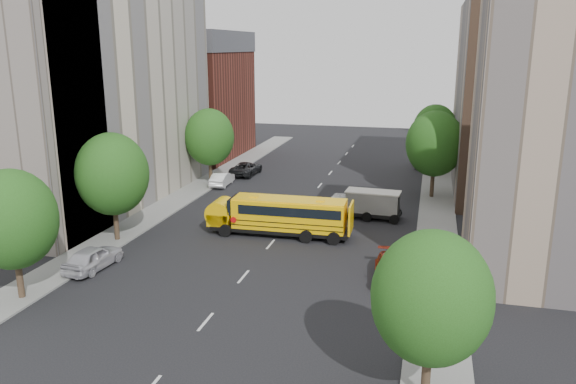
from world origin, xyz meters
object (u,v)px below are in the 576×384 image
at_px(street_tree_0, 12,219).
at_px(street_tree_5, 435,130).
at_px(safari_truck, 367,204).
at_px(parked_car_0, 93,257).
at_px(parked_car_1, 222,179).
at_px(parked_car_5, 420,160).
at_px(street_tree_4, 435,144).
at_px(school_bus, 279,214).
at_px(street_tree_1, 112,174).
at_px(parked_car_2, 246,168).
at_px(parked_car_3, 391,270).
at_px(street_tree_2, 209,137).
at_px(street_tree_3, 431,298).

xyz_separation_m(street_tree_0, street_tree_5, (22.00, 40.00, 0.06)).
xyz_separation_m(safari_truck, parked_car_0, (-15.51, -15.21, -0.47)).
height_order(parked_car_1, parked_car_5, parked_car_5).
xyz_separation_m(street_tree_0, parked_car_1, (1.40, 27.57, -3.95)).
distance_m(street_tree_4, school_bus, 18.01).
bearing_deg(street_tree_1, parked_car_2, 84.51).
height_order(street_tree_4, parked_car_0, street_tree_4).
bearing_deg(street_tree_5, school_bus, -112.93).
distance_m(street_tree_1, parked_car_3, 20.40).
xyz_separation_m(street_tree_2, parked_car_2, (2.20, 4.87, -4.11)).
bearing_deg(school_bus, street_tree_5, 65.52).
height_order(street_tree_1, street_tree_5, street_tree_1).
relative_size(street_tree_3, school_bus, 0.68).
bearing_deg(street_tree_0, street_tree_3, -10.30).
bearing_deg(parked_car_1, safari_truck, 151.35).
bearing_deg(parked_car_3, street_tree_1, 168.09).
distance_m(street_tree_1, school_bus, 12.25).
bearing_deg(safari_truck, parked_car_5, 83.80).
bearing_deg(parked_car_0, parked_car_5, -113.00).
xyz_separation_m(parked_car_3, parked_car_5, (0.80, 34.57, 0.03)).
xyz_separation_m(street_tree_5, parked_car_2, (-19.80, -7.13, -3.98)).
distance_m(street_tree_2, parked_car_3, 28.76).
bearing_deg(parked_car_2, parked_car_5, -151.09).
bearing_deg(school_bus, parked_car_5, 69.62).
relative_size(street_tree_4, safari_truck, 1.46).
relative_size(street_tree_5, parked_car_0, 1.67).
bearing_deg(street_tree_1, school_bus, 20.44).
distance_m(street_tree_1, street_tree_3, 26.08).
xyz_separation_m(street_tree_3, parked_car_0, (-20.60, 8.85, -3.69)).
relative_size(street_tree_1, parked_car_1, 1.90).
distance_m(safari_truck, parked_car_1, 17.24).
relative_size(street_tree_0, safari_truck, 1.34).
xyz_separation_m(school_bus, parked_car_2, (-8.85, 18.75, -0.91)).
distance_m(street_tree_4, parked_car_1, 21.07).
bearing_deg(street_tree_2, parked_car_2, 65.70).
relative_size(street_tree_1, street_tree_4, 0.98).
distance_m(street_tree_0, street_tree_1, 10.00).
bearing_deg(street_tree_0, street_tree_1, 90.00).
xyz_separation_m(street_tree_0, street_tree_4, (22.00, 28.00, 0.43)).
xyz_separation_m(street_tree_2, parked_car_1, (1.40, -0.43, -4.14)).
height_order(street_tree_5, parked_car_0, street_tree_5).
bearing_deg(street_tree_4, parked_car_0, -131.67).
distance_m(street_tree_3, street_tree_5, 44.00).
distance_m(street_tree_4, parked_car_5, 14.84).
distance_m(street_tree_3, street_tree_4, 32.01).
height_order(street_tree_2, parked_car_5, street_tree_2).
relative_size(street_tree_5, parked_car_5, 1.68).
bearing_deg(street_tree_4, street_tree_1, -140.71).
height_order(street_tree_0, street_tree_4, street_tree_4).
bearing_deg(safari_truck, street_tree_3, -74.78).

